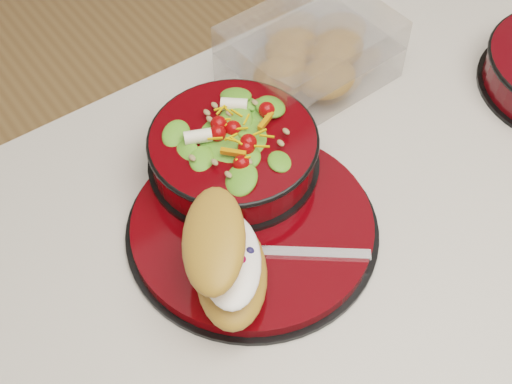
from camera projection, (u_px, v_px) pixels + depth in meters
island_counter at (401, 323)px, 1.27m from camera, size 1.24×0.74×0.90m
dinner_plate at (253, 226)px, 0.85m from camera, size 0.30×0.30×0.02m
salad_bowl at (233, 146)px, 0.87m from camera, size 0.21×0.21×0.09m
croissant at (228, 258)px, 0.76m from camera, size 0.14×0.18×0.09m
fork at (288, 252)px, 0.81m from camera, size 0.15×0.12×0.00m
pastry_box at (310, 55)px, 0.99m from camera, size 0.22×0.17×0.09m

